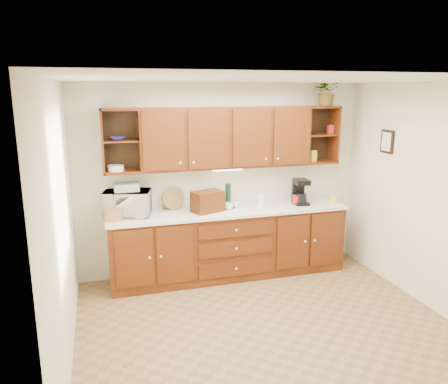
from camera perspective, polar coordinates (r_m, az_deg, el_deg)
floor at (r=4.96m, az=5.75°, el=-17.21°), size 4.00×4.00×0.00m
ceiling at (r=4.28m, az=6.57°, el=14.41°), size 4.00×4.00×0.00m
back_wall at (r=6.06m, az=-0.12°, el=1.72°), size 4.00×0.00×4.00m
left_wall at (r=4.15m, az=-20.48°, el=-4.51°), size 0.00×3.50×3.50m
right_wall at (r=5.51m, az=25.79°, el=-0.77°), size 0.00×3.50×3.50m
base_cabinets at (r=6.01m, az=0.68°, el=-6.80°), size 3.20×0.60×0.90m
countertop at (r=5.85m, az=0.72°, el=-2.51°), size 3.24×0.64×0.04m
upper_cabinets at (r=5.82m, az=0.41°, el=7.15°), size 3.20×0.33×0.80m
undercabinet_light at (r=5.82m, az=0.46°, el=2.96°), size 0.40×0.05×0.02m
framed_picture at (r=6.09m, az=20.55°, el=6.19°), size 0.03×0.24×0.30m
wicker_basket at (r=5.55m, az=-14.34°, el=-2.78°), size 0.29×0.29×0.15m
microwave at (r=5.69m, az=-12.51°, el=-1.42°), size 0.65×0.52×0.32m
towel_stack at (r=5.64m, az=-12.62°, el=0.61°), size 0.31×0.23×0.09m
wine_bottle at (r=5.90m, az=0.51°, el=-0.50°), size 0.09×0.09×0.33m
woven_tray at (r=5.92m, az=-6.62°, el=-2.14°), size 0.32×0.14×0.30m
bread_box at (r=5.73m, az=-2.19°, el=-1.25°), size 0.45×0.37×0.27m
mug_tree at (r=5.93m, az=0.79°, el=-1.63°), size 0.25×0.26×0.31m
canister_red at (r=6.17m, az=9.39°, el=-1.02°), size 0.13×0.13×0.14m
canister_white at (r=6.00m, az=4.80°, el=-1.04°), size 0.08×0.08×0.19m
canister_yellow at (r=6.35m, az=14.12°, el=-0.99°), size 0.10×0.10×0.11m
coffee_maker at (r=6.20m, az=9.94°, el=-0.00°), size 0.22×0.27×0.36m
bowl_stack at (r=5.56m, az=-13.68°, el=6.82°), size 0.23×0.23×0.04m
plate_stack at (r=5.60m, az=-13.95°, el=3.05°), size 0.23×0.23×0.07m
pantry_box_yellow at (r=6.30m, az=11.56°, el=4.65°), size 0.10×0.09×0.16m
pantry_box_red at (r=6.38m, az=13.73°, el=7.96°), size 0.09×0.08×0.13m
potted_plant at (r=6.28m, az=13.28°, el=12.69°), size 0.43×0.39×0.40m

